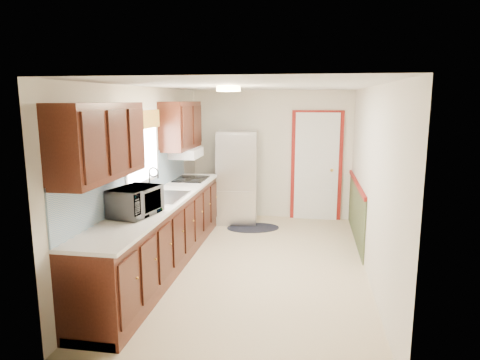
% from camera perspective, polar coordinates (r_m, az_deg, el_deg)
% --- Properties ---
extents(room_shell, '(3.20, 5.20, 2.52)m').
position_cam_1_polar(room_shell, '(5.67, 1.87, 0.21)').
color(room_shell, beige).
rests_on(room_shell, ground).
extents(kitchen_run, '(0.63, 4.00, 2.20)m').
position_cam_1_polar(kitchen_run, '(5.77, -10.83, -3.76)').
color(kitchen_run, '#39160D').
rests_on(kitchen_run, ground).
extents(back_wall_trim, '(1.12, 2.30, 2.08)m').
position_cam_1_polar(back_wall_trim, '(7.86, 11.19, 0.64)').
color(back_wall_trim, maroon).
rests_on(back_wall_trim, ground).
extents(ceiling_fixture, '(0.30, 0.30, 0.06)m').
position_cam_1_polar(ceiling_fixture, '(5.43, -1.55, 12.05)').
color(ceiling_fixture, '#FFD88C').
rests_on(ceiling_fixture, room_shell).
extents(microwave, '(0.43, 0.63, 0.39)m').
position_cam_1_polar(microwave, '(4.95, -13.78, -2.38)').
color(microwave, white).
rests_on(microwave, kitchen_run).
extents(refrigerator, '(0.77, 0.74, 1.68)m').
position_cam_1_polar(refrigerator, '(7.81, -0.36, 0.42)').
color(refrigerator, '#B7B7BC').
rests_on(refrigerator, ground).
extents(rug, '(1.04, 0.80, 0.01)m').
position_cam_1_polar(rug, '(7.59, 1.75, -6.38)').
color(rug, black).
rests_on(rug, ground).
extents(cooktop, '(0.49, 0.59, 0.02)m').
position_cam_1_polar(cooktop, '(7.05, -6.56, 0.14)').
color(cooktop, black).
rests_on(cooktop, kitchen_run).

